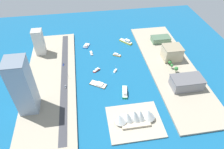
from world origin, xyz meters
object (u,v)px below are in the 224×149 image
at_px(barge_flat_brown, 99,84).
at_px(sailboat_small_white, 115,71).
at_px(ferry_yellow_fast, 126,41).
at_px(sedan_silver, 65,87).
at_px(tower_tall_glass, 23,87).
at_px(hotel_broad_white, 39,42).
at_px(traffic_light_waterfront, 68,76).
at_px(terminal_long_green, 161,39).
at_px(tugboat_red, 97,70).
at_px(warehouse_low_gray, 187,82).
at_px(hatchback_blue, 63,64).
at_px(water_taxi_orange, 117,55).
at_px(office_block_beige, 172,53).
at_px(catamaran_blue, 86,46).
at_px(ferry_green_doubledeck, 125,92).
at_px(opera_landmark, 135,117).
at_px(yacht_sleek_gray, 91,53).

height_order(barge_flat_brown, sailboat_small_white, sailboat_small_white).
xyz_separation_m(ferry_yellow_fast, sedan_silver, (106.77, 102.65, 1.46)).
bearing_deg(tower_tall_glass, sailboat_small_white, -154.43).
bearing_deg(ferry_yellow_fast, hotel_broad_white, 5.28).
xyz_separation_m(hotel_broad_white, traffic_light_waterfront, (-44.17, 70.32, -16.74)).
distance_m(hotel_broad_white, sedan_silver, 99.76).
height_order(barge_flat_brown, terminal_long_green, terminal_long_green).
height_order(ferry_yellow_fast, tower_tall_glass, tower_tall_glass).
bearing_deg(tugboat_red, sedan_silver, 34.77).
distance_m(warehouse_low_gray, hatchback_blue, 183.49).
distance_m(water_taxi_orange, traffic_light_waterfront, 92.22).
bearing_deg(office_block_beige, barge_flat_brown, 18.30).
bearing_deg(ferry_yellow_fast, warehouse_low_gray, 114.02).
height_order(catamaran_blue, barge_flat_brown, catamaran_blue).
xyz_separation_m(catamaran_blue, sailboat_small_white, (-39.22, 74.85, -0.47)).
bearing_deg(terminal_long_green, catamaran_blue, -3.99).
height_order(hotel_broad_white, office_block_beige, hotel_broad_white).
bearing_deg(warehouse_low_gray, ferry_yellow_fast, -65.98).
height_order(hatchback_blue, sedan_silver, sedan_silver).
distance_m(catamaran_blue, ferry_green_doubledeck, 129.54).
bearing_deg(opera_landmark, tugboat_red, -70.96).
height_order(tower_tall_glass, office_block_beige, tower_tall_glass).
height_order(barge_flat_brown, sedan_silver, sedan_silver).
bearing_deg(water_taxi_orange, tugboat_red, 42.27).
relative_size(ferry_green_doubledeck, opera_landmark, 0.51).
height_order(catamaran_blue, water_taxi_orange, catamaran_blue).
relative_size(hotel_broad_white, office_block_beige, 1.45).
height_order(tugboat_red, terminal_long_green, terminal_long_green).
distance_m(ferry_yellow_fast, ferry_green_doubledeck, 126.30).
bearing_deg(hatchback_blue, traffic_light_waterfront, 103.67).
xyz_separation_m(water_taxi_orange, hatchback_blue, (87.01, 14.67, 2.29)).
distance_m(terminal_long_green, hotel_broad_white, 208.10).
xyz_separation_m(sailboat_small_white, hotel_broad_white, (113.96, -62.75, 22.91)).
xyz_separation_m(tugboat_red, tower_tall_glass, (87.79, 60.89, 37.86)).
bearing_deg(terminal_long_green, tugboat_red, 26.32).
bearing_deg(traffic_light_waterfront, warehouse_low_gray, 164.87).
distance_m(hotel_broad_white, office_block_beige, 213.10).
bearing_deg(sailboat_small_white, tugboat_red, -11.29).
bearing_deg(ferry_yellow_fast, terminal_long_green, 169.96).
xyz_separation_m(ferry_yellow_fast, sailboat_small_white, (32.95, 76.31, -1.34)).
bearing_deg(sailboat_small_white, hatchback_blue, -17.66).
relative_size(tower_tall_glass, traffic_light_waterfront, 11.19).
relative_size(tugboat_red, hatchback_blue, 2.34).
height_order(office_block_beige, sedan_silver, office_block_beige).
height_order(catamaran_blue, office_block_beige, office_block_beige).
relative_size(sailboat_small_white, tower_tall_glass, 0.15).
bearing_deg(traffic_light_waterfront, opera_landmark, 131.25).
height_order(yacht_sleek_gray, tower_tall_glass, tower_tall_glass).
height_order(ferry_green_doubledeck, opera_landmark, opera_landmark).
relative_size(catamaran_blue, barge_flat_brown, 0.68).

